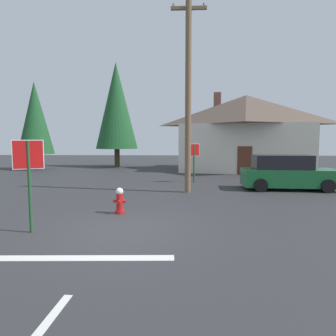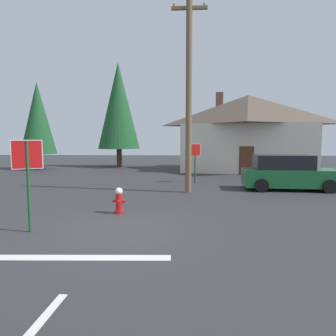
# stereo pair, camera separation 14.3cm
# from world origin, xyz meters

# --- Properties ---
(ground_plane) EXTENTS (80.00, 80.00, 0.10)m
(ground_plane) POSITION_xyz_m (0.00, 0.00, -0.05)
(ground_plane) COLOR #2D2D30
(lane_stop_bar) EXTENTS (4.31, 0.52, 0.01)m
(lane_stop_bar) POSITION_xyz_m (-0.62, -2.09, 0.00)
(lane_stop_bar) COLOR silver
(lane_stop_bar) RESTS_ON ground
(stop_sign_near) EXTENTS (0.69, 0.36, 2.45)m
(stop_sign_near) POSITION_xyz_m (-2.30, -0.39, 1.76)
(stop_sign_near) COLOR #1E4C28
(stop_sign_near) RESTS_ON ground
(fire_hydrant) EXTENTS (0.43, 0.37, 0.86)m
(fire_hydrant) POSITION_xyz_m (-0.38, 1.78, 0.42)
(fire_hydrant) COLOR red
(fire_hydrant) RESTS_ON ground
(utility_pole) EXTENTS (1.60, 0.28, 8.86)m
(utility_pole) POSITION_xyz_m (1.96, 5.99, 4.61)
(utility_pole) COLOR brown
(utility_pole) RESTS_ON ground
(stop_sign_far) EXTENTS (0.63, 0.36, 2.23)m
(stop_sign_far) POSITION_xyz_m (2.38, 9.30, 1.59)
(stop_sign_far) COLOR #1E4C28
(stop_sign_far) RESTS_ON ground
(house) EXTENTS (11.52, 9.32, 6.45)m
(house) POSITION_xyz_m (6.77, 16.69, 3.10)
(house) COLOR silver
(house) RESTS_ON ground
(parked_car) EXTENTS (4.54, 2.09, 1.71)m
(parked_car) POSITION_xyz_m (6.85, 7.02, 0.81)
(parked_car) COLOR #195B2D
(parked_car) RESTS_ON ground
(pine_tree_tall_left) EXTENTS (2.87, 2.87, 7.18)m
(pine_tree_tall_left) POSITION_xyz_m (-10.35, 16.58, 4.22)
(pine_tree_tall_left) COLOR #4C3823
(pine_tree_tall_left) RESTS_ON ground
(pine_tree_mid_left) EXTENTS (3.70, 3.70, 9.25)m
(pine_tree_mid_left) POSITION_xyz_m (-4.14, 19.02, 5.44)
(pine_tree_mid_left) COLOR #4C3823
(pine_tree_mid_left) RESTS_ON ground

